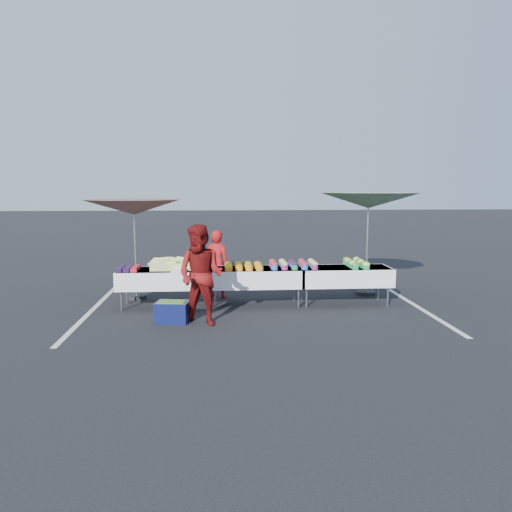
{
  "coord_description": "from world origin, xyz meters",
  "views": [
    {
      "loc": [
        -0.73,
        -9.83,
        2.38
      ],
      "look_at": [
        0.0,
        0.0,
        1.0
      ],
      "focal_mm": 35.0,
      "sensor_mm": 36.0,
      "label": 1
    }
  ],
  "objects": [
    {
      "name": "stripe_right",
      "position": [
        3.2,
        0.0,
        0.0
      ],
      "size": [
        0.1,
        5.0,
        0.0
      ],
      "primitive_type": "cube",
      "color": "silver",
      "rests_on": "ground"
    },
    {
      "name": "umbrella_left",
      "position": [
        -2.5,
        0.76,
        1.93
      ],
      "size": [
        2.67,
        2.67,
        2.13
      ],
      "rotation": [
        0.0,
        0.0,
        -0.35
      ],
      "color": "black",
      "rests_on": "ground"
    },
    {
      "name": "umbrella_right",
      "position": [
        2.5,
        0.8,
        2.06
      ],
      "size": [
        2.55,
        2.55,
        2.27
      ],
      "rotation": [
        0.0,
        0.0,
        0.16
      ],
      "color": "black",
      "rests_on": "ground"
    },
    {
      "name": "table_center",
      "position": [
        0.0,
        0.0,
        0.58
      ],
      "size": [
        1.86,
        0.81,
        0.75
      ],
      "color": "white",
      "rests_on": "ground"
    },
    {
      "name": "corn_pile",
      "position": [
        -1.56,
        0.04,
        0.84
      ],
      "size": [
        1.16,
        0.57,
        0.26
      ],
      "color": "#C6CD69",
      "rests_on": "table_left"
    },
    {
      "name": "plastic_bags",
      "position": [
        -1.5,
        -0.3,
        0.78
      ],
      "size": [
        0.3,
        0.25,
        0.05
      ],
      "primitive_type": "cube",
      "color": "white",
      "rests_on": "table_left"
    },
    {
      "name": "storage_bin",
      "position": [
        -1.57,
        -1.16,
        0.19
      ],
      "size": [
        0.63,
        0.5,
        0.37
      ],
      "rotation": [
        0.0,
        0.0,
        -0.16
      ],
      "color": "#0C133F",
      "rests_on": "ground"
    },
    {
      "name": "stripe_left",
      "position": [
        -3.2,
        0.0,
        0.0
      ],
      "size": [
        0.1,
        5.0,
        0.0
      ],
      "primitive_type": "cube",
      "color": "silver",
      "rests_on": "ground"
    },
    {
      "name": "carrot_bowls",
      "position": [
        -0.25,
        -0.01,
        0.8
      ],
      "size": [
        0.75,
        0.69,
        0.11
      ],
      "color": "orange",
      "rests_on": "table_center"
    },
    {
      "name": "table_right",
      "position": [
        1.8,
        0.0,
        0.58
      ],
      "size": [
        1.86,
        0.81,
        0.75
      ],
      "color": "white",
      "rests_on": "ground"
    },
    {
      "name": "table_left",
      "position": [
        -1.8,
        0.0,
        0.58
      ],
      "size": [
        1.86,
        0.81,
        0.75
      ],
      "color": "white",
      "rests_on": "ground"
    },
    {
      "name": "ground",
      "position": [
        0.0,
        0.0,
        0.0
      ],
      "size": [
        80.0,
        80.0,
        0.0
      ],
      "primitive_type": "plane",
      "color": "black"
    },
    {
      "name": "customer",
      "position": [
        -1.05,
        -1.37,
        0.87
      ],
      "size": [
        1.05,
        0.96,
        1.74
      ],
      "primitive_type": "imported",
      "rotation": [
        0.0,
        0.0,
        -0.44
      ],
      "color": "maroon",
      "rests_on": "ground"
    },
    {
      "name": "berry_punnets",
      "position": [
        -2.51,
        -0.06,
        0.79
      ],
      "size": [
        0.4,
        0.54,
        0.08
      ],
      "color": "black",
      "rests_on": "table_left"
    },
    {
      "name": "potato_cups",
      "position": [
        0.75,
        0.0,
        0.83
      ],
      "size": [
        0.94,
        0.58,
        0.16
      ],
      "color": "blue",
      "rests_on": "table_right"
    },
    {
      "name": "bean_baskets",
      "position": [
        2.06,
        0.08,
        0.82
      ],
      "size": [
        0.36,
        0.86,
        0.15
      ],
      "color": "#21854A",
      "rests_on": "table_right"
    },
    {
      "name": "vendor",
      "position": [
        -0.78,
        0.76,
        0.73
      ],
      "size": [
        0.63,
        0.54,
        1.46
      ],
      "primitive_type": "imported",
      "rotation": [
        0.0,
        0.0,
        2.72
      ],
      "color": "maroon",
      "rests_on": "ground"
    }
  ]
}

